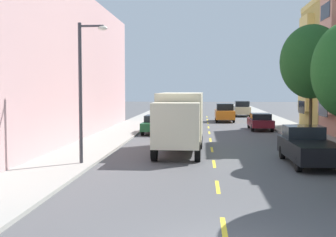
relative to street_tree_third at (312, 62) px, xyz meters
The scene contains 16 objects.
ground_plane 12.60m from the street_tree_third, 123.98° to the left, with size 160.00×160.00×0.00m, color #4C4C4F.
sidewalk_left 16.29m from the street_tree_third, 150.96° to the left, with size 3.20×120.00×0.14m, color #99968E.
sidewalk_right 9.14m from the street_tree_third, 84.66° to the left, with size 3.20×120.00×0.14m, color #99968E.
lane_centerline_dashes 9.19m from the street_tree_third, 148.03° to the left, with size 0.14×47.20×0.01m.
apartment_block_opposite 20.11m from the street_tree_third, behind, with size 10.00×36.00×10.21m, color #CC9E9E.
street_tree_third is the anchor object (origin of this frame).
street_lamp 15.65m from the street_tree_third, 142.32° to the right, with size 1.35×0.28×6.37m.
delivery_box_truck 10.03m from the street_tree_third, 150.18° to the right, with size 2.51×7.79×3.29m.
parked_sedan_sky 35.54m from the street_tree_third, 107.93° to the left, with size 1.91×4.54×1.43m.
parked_suv_champagne 28.69m from the street_tree_third, 93.94° to the left, with size 2.09×4.85×1.93m.
parked_pickup_black 9.62m from the street_tree_third, 103.62° to the right, with size 2.08×5.33×1.73m.
parked_hatchback_navy 28.11m from the street_tree_third, 112.52° to the left, with size 1.84×4.04×1.50m.
parked_hatchback_red 16.64m from the street_tree_third, 132.02° to the left, with size 1.76×4.01×1.50m.
parked_sedan_burgundy 10.42m from the street_tree_third, 102.54° to the left, with size 1.81×4.51×1.43m.
parked_sedan_forest 12.85m from the street_tree_third, 152.24° to the left, with size 1.86×4.52×1.43m.
moving_orange_sedan 19.82m from the street_tree_third, 103.75° to the left, with size 1.95×4.80×1.93m.
Camera 1 is at (-0.56, -9.27, 3.57)m, focal length 48.46 mm.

